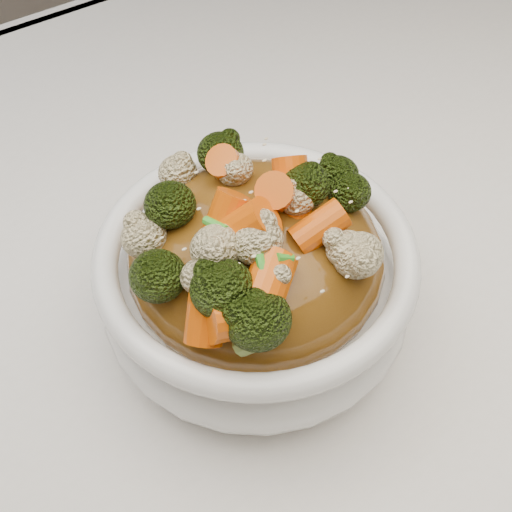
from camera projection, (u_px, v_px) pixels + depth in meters
dining_table at (200, 487)px, 0.82m from camera, size 1.20×0.80×0.75m
tablecloth at (173, 305)px, 0.55m from camera, size 1.20×0.80×0.04m
bowl at (256, 286)px, 0.48m from camera, size 0.26×0.26×0.08m
sauce_base at (256, 259)px, 0.46m from camera, size 0.21×0.21×0.09m
carrots at (256, 193)px, 0.41m from camera, size 0.21×0.21×0.05m
broccoli at (256, 194)px, 0.41m from camera, size 0.21×0.21×0.04m
cauliflower at (256, 196)px, 0.42m from camera, size 0.21×0.21×0.03m
scallions at (256, 192)px, 0.41m from camera, size 0.16×0.16×0.02m
sesame_seeds at (256, 192)px, 0.41m from camera, size 0.19×0.19×0.01m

